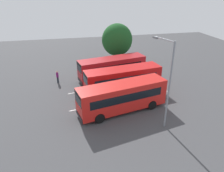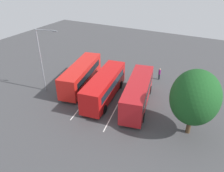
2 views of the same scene
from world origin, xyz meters
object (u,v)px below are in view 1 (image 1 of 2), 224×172
Objects in this scene: bus_far_left at (112,68)px; street_lamp at (168,80)px; bus_center_right at (122,96)px; pedestrian at (57,76)px; depot_tree at (117,40)px; bus_center_left at (123,79)px.

street_lamp is (-2.38, 11.83, 2.99)m from bus_far_left.
street_lamp is at bearing 120.98° from bus_center_right.
pedestrian is at bearing -14.69° from bus_far_left.
bus_far_left is 12.43m from street_lamp.
bus_far_left is 8.50m from bus_center_right.
street_lamp is 1.21× the size of depot_tree.
bus_center_right is at bearing 72.91° from bus_far_left.
bus_center_right is (0.78, 8.47, 0.00)m from bus_far_left.
depot_tree is at bearing -23.42° from pedestrian.
street_lamp is (-9.94, 12.21, 3.69)m from pedestrian.
pedestrian is (8.01, -4.56, -0.70)m from bus_center_left.
bus_center_left is at bearing -4.04° from street_lamp.
bus_center_left is 5.60× the size of pedestrian.
pedestrian is at bearing -64.66° from bus_center_right.
bus_far_left is 4.21m from bus_center_left.
depot_tree reaches higher than bus_far_left.
depot_tree is at bearing -121.53° from bus_far_left.
bus_center_left is at bearing -118.14° from bus_center_right.
depot_tree is (-9.82, -5.95, 3.09)m from pedestrian.
bus_far_left is 5.62× the size of pedestrian.
pedestrian is 11.89m from depot_tree.
bus_center_right is 1.45× the size of depot_tree.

